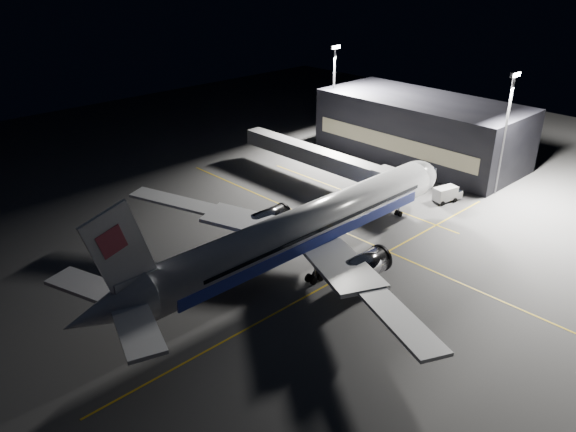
% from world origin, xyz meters
% --- Properties ---
extents(ground, '(200.00, 200.00, 0.00)m').
position_xyz_m(ground, '(0.00, 0.00, 0.00)').
color(ground, '#4C4C4F').
rests_on(ground, ground).
extents(guide_line_main, '(0.25, 80.00, 0.01)m').
position_xyz_m(guide_line_main, '(10.00, 0.00, 0.01)').
color(guide_line_main, gold).
rests_on(guide_line_main, ground).
extents(guide_line_cross, '(70.00, 0.25, 0.01)m').
position_xyz_m(guide_line_cross, '(0.00, -6.00, 0.01)').
color(guide_line_cross, gold).
rests_on(guide_line_cross, ground).
extents(guide_line_side, '(0.25, 40.00, 0.01)m').
position_xyz_m(guide_line_side, '(22.00, 10.00, 0.01)').
color(guide_line_side, gold).
rests_on(guide_line_side, ground).
extents(airliner, '(61.48, 54.22, 16.64)m').
position_xyz_m(airliner, '(-1.08, 0.00, 5.16)').
color(airliner, silver).
rests_on(airliner, ground).
extents(terminal, '(18.12, 40.00, 12.00)m').
position_xyz_m(terminal, '(45.98, 14.00, 6.00)').
color(terminal, black).
rests_on(terminal, ground).
extents(jet_bridge, '(3.60, 34.40, 6.30)m').
position_xyz_m(jet_bridge, '(22.00, 18.06, 4.58)').
color(jet_bridge, '#B2B2B7').
rests_on(jet_bridge, ground).
extents(floodlight_mast_north, '(2.40, 0.68, 20.70)m').
position_xyz_m(floodlight_mast_north, '(40.00, 31.99, 12.37)').
color(floodlight_mast_north, '#59595E').
rests_on(floodlight_mast_north, ground).
extents(floodlight_mast_south, '(2.40, 0.67, 20.70)m').
position_xyz_m(floodlight_mast_south, '(40.00, -6.01, 12.37)').
color(floodlight_mast_south, '#59595E').
rests_on(floodlight_mast_south, ground).
extents(service_truck, '(5.45, 3.21, 2.62)m').
position_xyz_m(service_truck, '(30.99, -2.11, 1.40)').
color(service_truck, silver).
rests_on(service_truck, ground).
extents(baggage_tug, '(2.53, 2.27, 1.53)m').
position_xyz_m(baggage_tug, '(-2.49, 8.51, 0.70)').
color(baggage_tug, black).
rests_on(baggage_tug, ground).
extents(safety_cone_a, '(0.41, 0.41, 0.62)m').
position_xyz_m(safety_cone_a, '(-8.00, 8.27, 0.31)').
color(safety_cone_a, '#E54609').
rests_on(safety_cone_a, ground).
extents(safety_cone_b, '(0.46, 0.46, 0.69)m').
position_xyz_m(safety_cone_b, '(-2.25, 5.81, 0.34)').
color(safety_cone_b, '#E54609').
rests_on(safety_cone_b, ground).
extents(safety_cone_c, '(0.42, 0.42, 0.63)m').
position_xyz_m(safety_cone_c, '(-1.02, 10.23, 0.31)').
color(safety_cone_c, '#E54609').
rests_on(safety_cone_c, ground).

